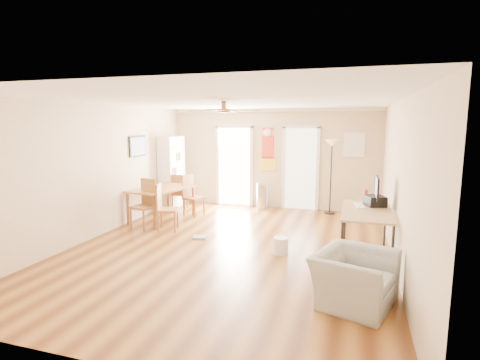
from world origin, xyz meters
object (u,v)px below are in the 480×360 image
(bookshelf, at_px, (172,172))
(wastebasket_b, at_px, (346,265))
(armchair, at_px, (354,278))
(dining_chair_right_a, at_px, (194,196))
(wastebasket_a, at_px, (281,246))
(computer_desk, at_px, (365,235))
(dining_chair_near, at_px, (143,204))
(printer, at_px, (375,201))
(dining_chair_far, at_px, (180,192))
(torchiere_lamp, at_px, (331,177))
(dining_chair_right_b, at_px, (168,207))
(dining_table, at_px, (162,204))
(trash_can, at_px, (262,196))

(bookshelf, xyz_separation_m, wastebasket_b, (4.57, -3.36, -0.79))
(wastebasket_b, xyz_separation_m, armchair, (0.12, -0.86, 0.17))
(dining_chair_right_a, bearing_deg, wastebasket_a, -112.33)
(computer_desk, xyz_separation_m, armchair, (-0.16, -1.63, -0.09))
(dining_chair_near, bearing_deg, computer_desk, 4.83)
(bookshelf, bearing_deg, computer_desk, -43.93)
(wastebasket_b, bearing_deg, printer, 70.02)
(dining_chair_far, xyz_separation_m, wastebasket_b, (4.25, -3.17, -0.31))
(bookshelf, distance_m, dining_chair_far, 0.61)
(torchiere_lamp, xyz_separation_m, wastebasket_a, (-0.60, -3.23, -0.77))
(dining_chair_right_b, distance_m, torchiere_lamp, 4.04)
(printer, xyz_separation_m, wastebasket_a, (-1.51, -0.53, -0.78))
(bookshelf, xyz_separation_m, dining_chair_far, (0.32, -0.19, -0.48))
(bookshelf, distance_m, wastebasket_b, 5.73)
(dining_table, bearing_deg, dining_chair_far, 93.77)
(dining_chair_far, height_order, computer_desk, dining_chair_far)
(dining_chair_near, relative_size, armchair, 1.04)
(printer, bearing_deg, dining_table, 148.32)
(trash_can, relative_size, wastebasket_b, 2.20)
(bookshelf, height_order, torchiere_lamp, bookshelf)
(dining_table, xyz_separation_m, dining_chair_near, (-0.04, -0.75, 0.14))
(dining_table, height_order, dining_chair_right_a, dining_chair_right_a)
(dining_table, distance_m, torchiere_lamp, 4.12)
(dining_chair_right_a, xyz_separation_m, dining_chair_right_b, (0.00, -1.31, 0.00))
(dining_chair_right_a, xyz_separation_m, wastebasket_b, (3.63, -2.66, -0.34))
(bookshelf, distance_m, computer_desk, 5.53)
(computer_desk, xyz_separation_m, wastebasket_b, (-0.28, -0.77, -0.26))
(dining_chair_near, bearing_deg, torchiere_lamp, 46.04)
(armchair, bearing_deg, trash_can, 44.76)
(armchair, bearing_deg, dining_table, 73.83)
(trash_can, bearing_deg, bookshelf, -168.08)
(trash_can, bearing_deg, printer, -45.73)
(dining_table, xyz_separation_m, printer, (4.60, -0.95, 0.55))
(bookshelf, relative_size, dining_chair_far, 2.04)
(dining_chair_near, bearing_deg, dining_chair_right_a, 77.86)
(bookshelf, xyz_separation_m, printer, (4.99, -2.21, -0.02))
(bookshelf, relative_size, torchiere_lamp, 1.03)
(trash_can, height_order, wastebasket_b, trash_can)
(trash_can, xyz_separation_m, wastebasket_a, (1.13, -3.23, -0.19))
(dining_table, xyz_separation_m, dining_chair_far, (-0.07, 1.07, 0.09))
(bookshelf, distance_m, armchair, 6.34)
(dining_chair_near, relative_size, wastebasket_a, 3.60)
(trash_can, xyz_separation_m, torchiere_lamp, (1.73, -0.00, 0.58))
(armchair, bearing_deg, computer_desk, 12.75)
(dining_chair_right_a, bearing_deg, dining_chair_far, 66.76)
(dining_table, distance_m, armchair, 5.22)
(dining_chair_right_b, xyz_separation_m, dining_chair_far, (-0.62, 1.83, -0.03))
(armchair, bearing_deg, wastebasket_b, 26.34)
(dining_chair_far, xyz_separation_m, armchair, (4.37, -4.03, -0.14))
(dining_chair_right_a, height_order, trash_can, dining_chair_right_a)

